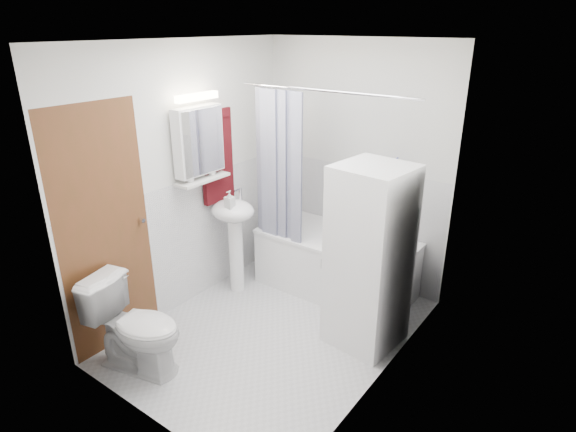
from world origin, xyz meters
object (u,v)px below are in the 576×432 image
Objects in this scene: sink at (234,225)px; washer_dryer at (369,258)px; bathtub at (336,261)px; toilet at (136,327)px.

washer_dryer is at bearing 1.05° from sink.
bathtub is 2.01m from toilet.
toilet is at bearing -107.74° from bathtub.
washer_dryer is at bearing -41.83° from bathtub.
bathtub is at bearing 35.78° from sink.
bathtub is at bearing 144.16° from washer_dryer.
toilet is (0.20, -1.33, -0.34)m from sink.
toilet is at bearing -81.68° from sink.
washer_dryer is (1.43, 0.03, 0.06)m from sink.
bathtub is 1.47× the size of sink.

